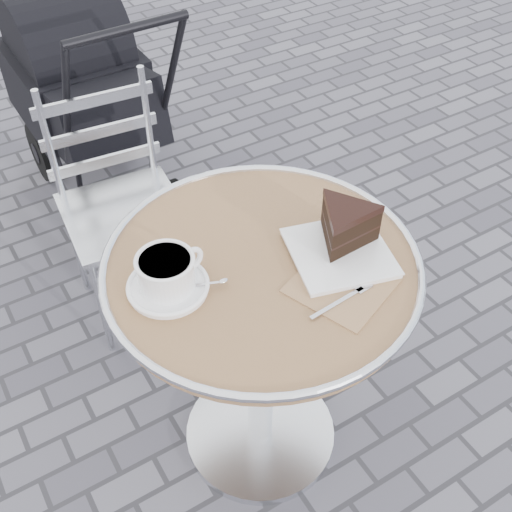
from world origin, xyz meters
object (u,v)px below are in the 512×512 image
cake_plate_set (344,232)px  baby_stroller (88,101)px  cappuccino_set (168,276)px  cafe_table (261,311)px  bistro_chair (112,177)px

cake_plate_set → baby_stroller: size_ratio=0.35×
cappuccino_set → cake_plate_set: 0.40m
cafe_table → bistro_chair: size_ratio=0.91×
cafe_table → cappuccino_set: (-0.21, 0.04, 0.20)m
cappuccino_set → baby_stroller: bearing=70.3°
cappuccino_set → baby_stroller: baby_stroller is taller
cappuccino_set → cake_plate_set: bearing=-22.1°
cake_plate_set → baby_stroller: bearing=110.1°
cafe_table → cake_plate_set: bearing=-17.8°
cappuccino_set → baby_stroller: 1.41m
cappuccino_set → cake_plate_set: cake_plate_set is taller
cappuccino_set → bistro_chair: (0.13, 0.73, -0.27)m
cafe_table → baby_stroller: 1.39m
cappuccino_set → cafe_table: bearing=-18.3°
bistro_chair → baby_stroller: (0.13, 0.61, -0.08)m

